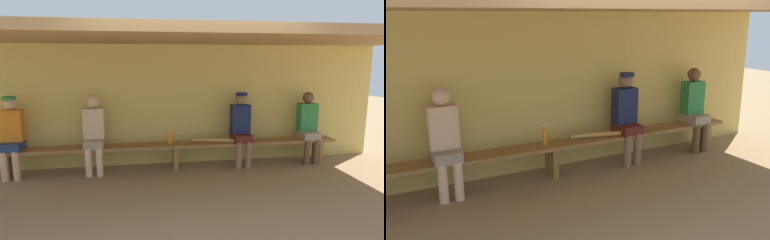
% 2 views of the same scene
% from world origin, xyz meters
% --- Properties ---
extents(ground_plane, '(24.00, 24.00, 0.00)m').
position_xyz_m(ground_plane, '(0.00, 0.00, 0.00)').
color(ground_plane, '#937754').
extents(back_wall, '(8.00, 0.20, 2.20)m').
position_xyz_m(back_wall, '(0.00, 2.00, 1.10)').
color(back_wall, '#D8BC60').
rests_on(back_wall, ground).
extents(dugout_roof, '(8.00, 2.80, 0.12)m').
position_xyz_m(dugout_roof, '(0.00, 0.70, 2.26)').
color(dugout_roof, '#9E7547').
rests_on(dugout_roof, back_wall).
extents(bench, '(6.00, 0.36, 0.46)m').
position_xyz_m(bench, '(0.00, 1.55, 0.39)').
color(bench, olive).
rests_on(bench, ground).
extents(player_with_sunglasses, '(0.34, 0.42, 1.34)m').
position_xyz_m(player_with_sunglasses, '(1.21, 1.55, 0.75)').
color(player_with_sunglasses, '#591E19').
rests_on(player_with_sunglasses, ground).
extents(player_rightmost, '(0.34, 0.42, 1.34)m').
position_xyz_m(player_rightmost, '(-1.38, 1.55, 0.73)').
color(player_rightmost, gray).
rests_on(player_rightmost, ground).
extents(player_in_blue, '(0.34, 0.42, 1.34)m').
position_xyz_m(player_in_blue, '(2.52, 1.55, 0.73)').
color(player_in_blue, gray).
rests_on(player_in_blue, ground).
extents(water_bottle_clear, '(0.06, 0.06, 0.27)m').
position_xyz_m(water_bottle_clear, '(-0.09, 1.57, 0.59)').
color(water_bottle_clear, orange).
rests_on(water_bottle_clear, bench).
extents(baseball_bat, '(0.75, 0.23, 0.07)m').
position_xyz_m(baseball_bat, '(0.69, 1.55, 0.49)').
color(baseball_bat, tan).
rests_on(baseball_bat, bench).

